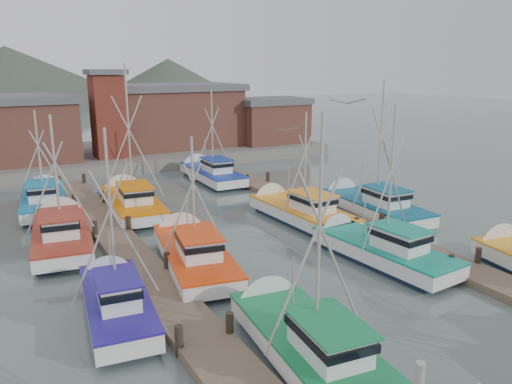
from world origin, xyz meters
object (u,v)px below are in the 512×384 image
boat_4 (305,342)px  lookout_tower (108,113)px  boat_8 (192,252)px  boat_12 (131,201)px

boat_4 → lookout_tower: bearing=92.7°
boat_8 → boat_4: bearing=-78.8°
lookout_tower → boat_4: (-2.19, -37.33, -4.87)m
boat_4 → boat_12: size_ratio=0.86×
lookout_tower → boat_8: lookout_tower is taller
boat_4 → boat_8: bearing=97.1°
boat_12 → boat_4: bearing=-84.5°
lookout_tower → boat_4: size_ratio=0.89×
boat_4 → boat_12: bearing=96.7°
lookout_tower → boat_4: bearing=-93.4°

